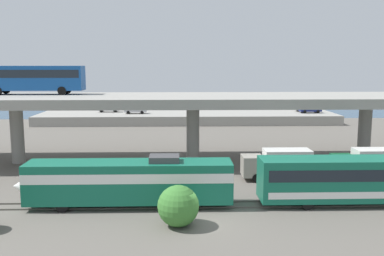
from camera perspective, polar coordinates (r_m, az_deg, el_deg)
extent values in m
plane|color=#605B54|center=(31.99, 1.27, -12.51)|extent=(260.00, 260.00, 0.00)
cube|color=#59544C|center=(35.04, 0.99, -10.49)|extent=(110.00, 0.12, 0.12)
cube|color=#59544C|center=(36.41, 0.88, -9.75)|extent=(110.00, 0.12, 0.12)
cube|color=#14664C|center=(35.33, -8.24, -6.99)|extent=(16.46, 3.00, 3.20)
cube|color=white|center=(35.18, -8.26, -6.09)|extent=(16.46, 3.04, 0.77)
cone|color=white|center=(37.26, -21.00, -7.17)|extent=(2.24, 2.85, 2.85)
cube|color=black|center=(36.44, -18.60, -5.42)|extent=(2.24, 2.70, 1.02)
cube|color=#3F3F42|center=(34.67, -3.68, -4.07)|extent=(2.40, 1.80, 0.50)
cylinder|color=black|center=(35.48, -16.84, -9.91)|extent=(0.96, 0.18, 0.96)
cylinder|color=black|center=(37.97, -15.77, -8.64)|extent=(0.96, 0.18, 0.96)
cylinder|color=black|center=(34.29, 0.27, -10.18)|extent=(0.96, 0.18, 0.96)
cylinder|color=black|center=(36.86, 0.12, -8.83)|extent=(0.96, 0.18, 0.96)
cube|color=white|center=(39.15, 24.10, -7.44)|extent=(19.84, 3.04, 0.54)
cylinder|color=black|center=(35.75, 15.10, -9.73)|extent=(0.92, 0.18, 0.92)
cylinder|color=black|center=(38.22, 13.93, -8.49)|extent=(0.92, 0.18, 0.92)
cube|color=gray|center=(50.01, 0.12, 3.71)|extent=(96.00, 11.91, 1.07)
cylinder|color=gray|center=(53.87, -22.12, -0.76)|extent=(1.50, 1.50, 6.74)
cylinder|color=gray|center=(50.49, 0.12, -0.71)|extent=(1.50, 1.50, 6.74)
cylinder|color=gray|center=(55.04, 21.86, -0.56)|extent=(1.50, 1.50, 6.74)
cube|color=#14478C|center=(55.03, -20.33, 6.22)|extent=(12.00, 2.55, 2.90)
cube|color=black|center=(55.02, -20.36, 6.76)|extent=(11.52, 2.59, 0.93)
cylinder|color=black|center=(57.51, -23.40, 4.68)|extent=(1.00, 0.26, 1.00)
cylinder|color=black|center=(52.86, -16.83, 4.73)|extent=(1.00, 0.26, 1.00)
cylinder|color=black|center=(55.20, -16.18, 4.91)|extent=(1.00, 0.26, 1.00)
cube|color=#0C4C26|center=(45.73, 19.30, -4.64)|extent=(2.00, 2.30, 2.00)
cube|color=silver|center=(47.03, 23.32, -4.13)|extent=(4.60, 2.30, 2.60)
cylinder|color=black|center=(45.08, 20.08, -6.17)|extent=(0.88, 0.28, 0.88)
cylinder|color=black|center=(47.05, 19.10, -5.52)|extent=(0.88, 0.28, 0.88)
cylinder|color=black|center=(48.70, 23.77, -5.31)|extent=(0.88, 0.28, 0.88)
cube|color=#9E998C|center=(43.33, 7.94, -4.95)|extent=(2.00, 2.30, 2.00)
cube|color=silver|center=(43.98, 12.46, -4.47)|extent=(4.60, 2.30, 2.60)
cylinder|color=black|center=(42.58, 8.55, -6.59)|extent=(0.88, 0.28, 0.88)
cylinder|color=black|center=(44.66, 8.05, -5.87)|extent=(0.88, 0.28, 0.88)
cylinder|color=black|center=(43.52, 14.05, -6.43)|extent=(0.88, 0.28, 0.88)
cylinder|color=black|center=(45.56, 13.31, -5.73)|extent=(0.88, 0.28, 0.88)
cube|color=gray|center=(85.49, -0.62, 1.42)|extent=(58.07, 12.68, 1.79)
cube|color=silver|center=(88.46, -10.95, 2.52)|extent=(4.40, 1.74, 0.70)
cube|color=#1E232B|center=(88.36, -10.82, 2.90)|extent=(1.93, 1.53, 0.48)
cylinder|color=black|center=(87.92, -11.91, 2.23)|extent=(0.64, 0.20, 0.64)
cylinder|color=black|center=(89.53, -11.72, 2.34)|extent=(0.64, 0.20, 0.64)
cylinder|color=black|center=(87.47, -10.15, 2.25)|extent=(0.64, 0.20, 0.64)
cylinder|color=black|center=(89.10, -10.00, 2.36)|extent=(0.64, 0.20, 0.64)
cube|color=#B7B7BC|center=(84.81, -7.48, 2.35)|extent=(4.27, 1.79, 0.70)
cube|color=#1E232B|center=(84.73, -7.35, 2.75)|extent=(1.88, 1.58, 0.48)
cylinder|color=black|center=(84.15, -8.43, 2.04)|extent=(0.64, 0.20, 0.64)
cylinder|color=black|center=(85.83, -8.30, 2.17)|extent=(0.64, 0.20, 0.64)
cylinder|color=black|center=(83.88, -6.64, 2.06)|extent=(0.64, 0.20, 0.64)
cylinder|color=black|center=(85.56, -6.54, 2.19)|extent=(0.64, 0.20, 0.64)
cube|color=navy|center=(88.46, 15.36, 2.37)|extent=(4.20, 1.90, 0.70)
cube|color=#1E232B|center=(88.46, 15.50, 2.75)|extent=(1.85, 1.67, 0.48)
cylinder|color=black|center=(87.26, 14.70, 2.09)|extent=(0.64, 0.20, 0.64)
cylinder|color=black|center=(88.98, 14.38, 2.22)|extent=(0.64, 0.20, 0.64)
cylinder|color=black|center=(88.03, 16.33, 2.08)|extent=(0.64, 0.20, 0.64)
cylinder|color=black|center=(89.74, 15.98, 2.21)|extent=(0.64, 0.20, 0.64)
cube|color=#9E998C|center=(91.26, 14.74, 2.58)|extent=(4.20, 1.89, 0.70)
cube|color=#1E232B|center=(91.14, 14.63, 2.95)|extent=(1.85, 1.66, 0.48)
cylinder|color=black|center=(92.52, 15.35, 2.41)|extent=(0.64, 0.20, 0.64)
cylinder|color=black|center=(90.82, 15.68, 2.29)|extent=(0.64, 0.20, 0.64)
cylinder|color=black|center=(91.80, 13.80, 2.42)|extent=(0.64, 0.20, 0.64)
cylinder|color=black|center=(90.08, 14.10, 2.30)|extent=(0.64, 0.20, 0.64)
cube|color=navy|center=(108.43, -0.84, 2.45)|extent=(140.00, 36.00, 0.01)
sphere|color=#3B7B31|center=(31.01, -1.83, -10.27)|extent=(2.97, 2.97, 2.97)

